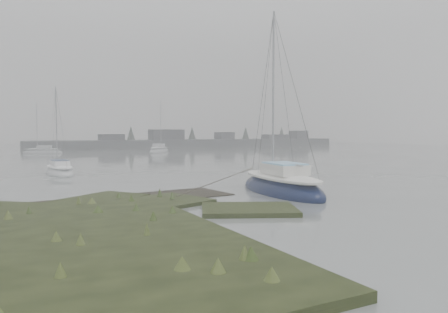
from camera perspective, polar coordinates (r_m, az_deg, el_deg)
ground at (r=45.15m, az=-17.73°, el=-0.64°), size 160.00×160.00×0.00m
far_shoreline at (r=83.81m, az=-3.36°, el=1.86°), size 60.00×8.00×4.15m
sailboat_main at (r=21.39m, az=7.51°, el=-3.98°), size 2.94×7.03×9.64m
sailboat_white at (r=32.38m, az=-20.69°, el=-1.85°), size 1.95×4.80×6.60m
sailboat_far_b at (r=62.61m, az=-8.46°, el=0.78°), size 5.04×5.46×7.91m
sailboat_far_c at (r=63.40m, az=-22.60°, el=0.57°), size 5.36×3.28×7.19m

